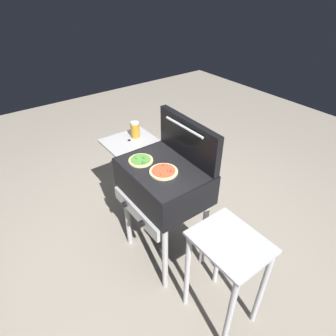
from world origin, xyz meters
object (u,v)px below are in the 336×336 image
Objects in this scene: grill at (162,183)px; pizza_pepperoni at (164,171)px; prep_table at (227,264)px; sauce_jar at (135,130)px; pizza_veggie at (141,160)px.

grill is 4.89× the size of pizza_pepperoni.
prep_table is at bearing 3.46° from pizza_pepperoni.
pizza_pepperoni is at bearing -26.30° from grill.
sauce_jar is (-0.49, 0.08, 0.21)m from grill.
sauce_jar reaches higher than prep_table.
pizza_veggie is at bearing -166.05° from pizza_pepperoni.
grill is at bearing 153.70° from pizza_pepperoni.
grill is at bearing -179.63° from prep_table.
sauce_jar is (-0.55, 0.11, 0.06)m from pizza_pepperoni.
prep_table is (0.67, 0.00, -0.22)m from grill.
sauce_jar is (-0.34, 0.16, 0.06)m from pizza_veggie.
grill is 7.33× the size of sauce_jar.
grill is 5.39× the size of pizza_veggie.
pizza_veggie is 0.24× the size of prep_table.
pizza_pepperoni is 0.72m from prep_table.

